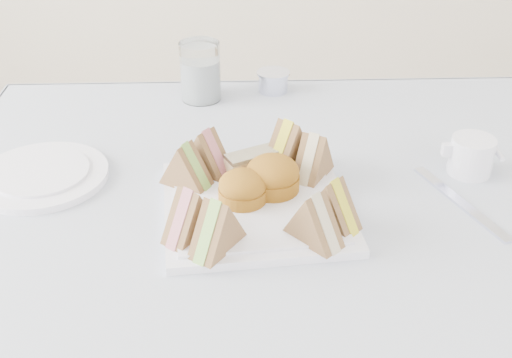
{
  "coord_description": "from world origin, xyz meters",
  "views": [
    {
      "loc": [
        -0.07,
        -0.66,
        1.24
      ],
      "look_at": [
        -0.04,
        0.06,
        0.8
      ],
      "focal_mm": 45.0,
      "sensor_mm": 36.0,
      "label": 1
    }
  ],
  "objects": [
    {
      "name": "tablecloth",
      "position": [
        0.0,
        0.0,
        0.74
      ],
      "size": [
        1.02,
        1.02,
        0.01
      ],
      "primitive_type": "cube",
      "color": "silver",
      "rests_on": "table"
    },
    {
      "name": "serving_plate",
      "position": [
        -0.04,
        0.06,
        0.75
      ],
      "size": [
        0.27,
        0.27,
        0.01
      ],
      "primitive_type": "cube",
      "rotation": [
        0.0,
        0.0,
        0.1
      ],
      "color": "white",
      "rests_on": "tablecloth"
    },
    {
      "name": "sandwich_fl_a",
      "position": [
        -0.13,
        -0.0,
        0.79
      ],
      "size": [
        0.08,
        0.08,
        0.07
      ],
      "primitive_type": null,
      "rotation": [
        0.0,
        0.0,
        0.89
      ],
      "color": "brown",
      "rests_on": "serving_plate"
    },
    {
      "name": "sandwich_fl_b",
      "position": [
        -0.09,
        -0.03,
        0.79
      ],
      "size": [
        0.08,
        0.08,
        0.07
      ],
      "primitive_type": null,
      "rotation": [
        0.0,
        0.0,
        0.94
      ],
      "color": "brown",
      "rests_on": "serving_plate"
    },
    {
      "name": "sandwich_fr_a",
      "position": [
        0.05,
        0.01,
        0.79
      ],
      "size": [
        0.08,
        0.08,
        0.07
      ],
      "primitive_type": null,
      "rotation": [
        0.0,
        0.0,
        -0.79
      ],
      "color": "brown",
      "rests_on": "serving_plate"
    },
    {
      "name": "sandwich_fr_b",
      "position": [
        0.02,
        -0.02,
        0.79
      ],
      "size": [
        0.08,
        0.08,
        0.07
      ],
      "primitive_type": null,
      "rotation": [
        0.0,
        0.0,
        -0.84
      ],
      "color": "brown",
      "rests_on": "serving_plate"
    },
    {
      "name": "sandwich_bl_a",
      "position": [
        -0.14,
        0.11,
        0.79
      ],
      "size": [
        0.08,
        0.07,
        0.07
      ],
      "primitive_type": null,
      "rotation": [
        0.0,
        0.0,
        2.58
      ],
      "color": "brown",
      "rests_on": "serving_plate"
    },
    {
      "name": "sandwich_bl_b",
      "position": [
        -0.11,
        0.15,
        0.79
      ],
      "size": [
        0.08,
        0.08,
        0.07
      ],
      "primitive_type": null,
      "rotation": [
        0.0,
        0.0,
        2.46
      ],
      "color": "brown",
      "rests_on": "serving_plate"
    },
    {
      "name": "sandwich_br_a",
      "position": [
        0.04,
        0.13,
        0.79
      ],
      "size": [
        0.07,
        0.09,
        0.07
      ],
      "primitive_type": null,
      "rotation": [
        0.0,
        0.0,
        -2.1
      ],
      "color": "brown",
      "rests_on": "serving_plate"
    },
    {
      "name": "sandwich_br_b",
      "position": [
        0.01,
        0.16,
        0.8
      ],
      "size": [
        0.09,
        0.09,
        0.08
      ],
      "primitive_type": null,
      "rotation": [
        0.0,
        0.0,
        -2.33
      ],
      "color": "brown",
      "rests_on": "serving_plate"
    },
    {
      "name": "scone_left",
      "position": [
        -0.06,
        0.07,
        0.78
      ],
      "size": [
        0.08,
        0.08,
        0.04
      ],
      "primitive_type": "cylinder",
      "rotation": [
        0.0,
        0.0,
        0.21
      ],
      "color": "olive",
      "rests_on": "serving_plate"
    },
    {
      "name": "scone_right",
      "position": [
        -0.02,
        0.09,
        0.78
      ],
      "size": [
        0.1,
        0.1,
        0.05
      ],
      "primitive_type": "cylinder",
      "rotation": [
        0.0,
        0.0,
        0.44
      ],
      "color": "olive",
      "rests_on": "serving_plate"
    },
    {
      "name": "pastry_slice",
      "position": [
        -0.05,
        0.14,
        0.78
      ],
      "size": [
        0.08,
        0.06,
        0.04
      ],
      "primitive_type": "cube",
      "rotation": [
        0.0,
        0.0,
        0.46
      ],
      "color": "beige",
      "rests_on": "serving_plate"
    },
    {
      "name": "side_plate",
      "position": [
        -0.36,
        0.16,
        0.75
      ],
      "size": [
        0.23,
        0.23,
        0.01
      ],
      "primitive_type": "cylinder",
      "rotation": [
        0.0,
        0.0,
        -0.22
      ],
      "color": "white",
      "rests_on": "tablecloth"
    },
    {
      "name": "water_glass",
      "position": [
        -0.13,
        0.43,
        0.8
      ],
      "size": [
        0.09,
        0.09,
        0.11
      ],
      "primitive_type": "cylinder",
      "rotation": [
        0.0,
        0.0,
        0.25
      ],
      "color": "white",
      "rests_on": "tablecloth"
    },
    {
      "name": "tea_strainer",
      "position": [
        0.0,
        0.46,
        0.76
      ],
      "size": [
        0.07,
        0.07,
        0.04
      ],
      "primitive_type": "cylinder",
      "rotation": [
        0.0,
        0.0,
        -0.07
      ],
      "color": "silver",
      "rests_on": "tablecloth"
    },
    {
      "name": "knife",
      "position": [
        0.24,
        0.07,
        0.75
      ],
      "size": [
        0.08,
        0.19,
        0.0
      ],
      "primitive_type": "cube",
      "rotation": [
        0.0,
        0.0,
        0.36
      ],
      "color": "silver",
      "rests_on": "tablecloth"
    },
    {
      "name": "creamer_jug",
      "position": [
        0.28,
        0.15,
        0.77
      ],
      "size": [
        0.06,
        0.06,
        0.06
      ],
      "primitive_type": "cylinder",
      "rotation": [
        0.0,
        0.0,
        0.0
      ],
      "color": "white",
      "rests_on": "tablecloth"
    }
  ]
}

